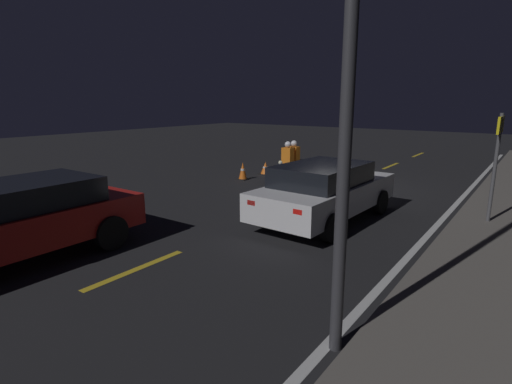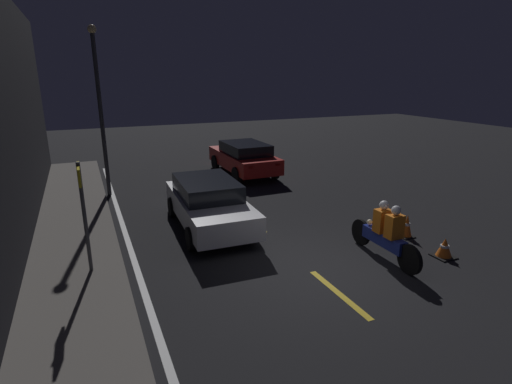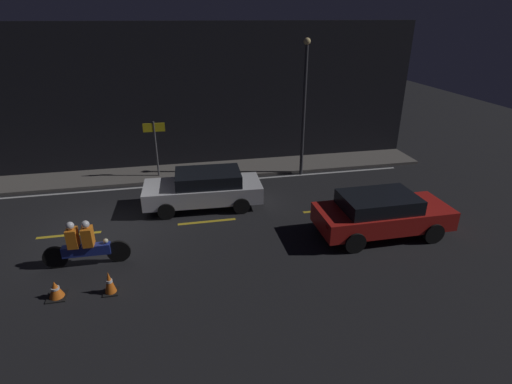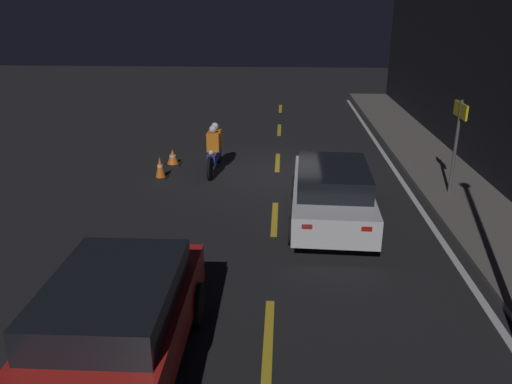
{
  "view_description": "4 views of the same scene",
  "coord_description": "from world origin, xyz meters",
  "px_view_note": "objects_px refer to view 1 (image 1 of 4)",
  "views": [
    {
      "loc": [
        11.89,
        5.31,
        2.78
      ],
      "look_at": [
        5.16,
        0.45,
        0.87
      ],
      "focal_mm": 28.0,
      "sensor_mm": 36.0,
      "label": 1
    },
    {
      "loc": [
        -6.81,
        4.36,
        4.22
      ],
      "look_at": [
        3.19,
        -0.03,
        0.98
      ],
      "focal_mm": 28.0,
      "sensor_mm": 36.0,
      "label": 2
    },
    {
      "loc": [
        2.68,
        -12.32,
        6.59
      ],
      "look_at": [
        5.15,
        -0.46,
        1.18
      ],
      "focal_mm": 28.0,
      "sensor_mm": 36.0,
      "label": 3
    },
    {
      "loc": [
        14.22,
        0.16,
        4.63
      ],
      "look_at": [
        4.77,
        -0.37,
        1.12
      ],
      "focal_mm": 35.0,
      "sensor_mm": 36.0,
      "label": 4
    }
  ],
  "objects_px": {
    "traffic_cone_mid": "(243,171)",
    "street_lamp": "(350,52)",
    "taxi_red": "(16,219)",
    "sedan_white": "(325,190)",
    "motorcycle": "(290,162)",
    "shop_sign": "(498,146)",
    "traffic_cone_near": "(265,168)"
  },
  "relations": [
    {
      "from": "traffic_cone_mid",
      "to": "street_lamp",
      "type": "height_order",
      "value": "street_lamp"
    },
    {
      "from": "taxi_red",
      "to": "sedan_white",
      "type": "bearing_deg",
      "value": 148.37
    },
    {
      "from": "sedan_white",
      "to": "motorcycle",
      "type": "bearing_deg",
      "value": 43.05
    },
    {
      "from": "taxi_red",
      "to": "shop_sign",
      "type": "distance_m",
      "value": 9.69
    },
    {
      "from": "motorcycle",
      "to": "traffic_cone_near",
      "type": "xyz_separation_m",
      "value": [
        -0.49,
        -1.39,
        -0.42
      ]
    },
    {
      "from": "motorcycle",
      "to": "traffic_cone_near",
      "type": "distance_m",
      "value": 1.53
    },
    {
      "from": "traffic_cone_near",
      "to": "traffic_cone_mid",
      "type": "bearing_deg",
      "value": -3.44
    },
    {
      "from": "sedan_white",
      "to": "shop_sign",
      "type": "relative_size",
      "value": 1.81
    },
    {
      "from": "motorcycle",
      "to": "shop_sign",
      "type": "relative_size",
      "value": 0.99
    },
    {
      "from": "taxi_red",
      "to": "motorcycle",
      "type": "xyz_separation_m",
      "value": [
        -9.07,
        0.09,
        -0.11
      ]
    },
    {
      "from": "taxi_red",
      "to": "traffic_cone_near",
      "type": "bearing_deg",
      "value": -172.71
    },
    {
      "from": "traffic_cone_mid",
      "to": "street_lamp",
      "type": "distance_m",
      "value": 10.58
    },
    {
      "from": "taxi_red",
      "to": "traffic_cone_mid",
      "type": "distance_m",
      "value": 8.36
    },
    {
      "from": "shop_sign",
      "to": "taxi_red",
      "type": "bearing_deg",
      "value": -42.26
    },
    {
      "from": "shop_sign",
      "to": "street_lamp",
      "type": "height_order",
      "value": "street_lamp"
    },
    {
      "from": "traffic_cone_mid",
      "to": "shop_sign",
      "type": "distance_m",
      "value": 8.07
    },
    {
      "from": "sedan_white",
      "to": "traffic_cone_near",
      "type": "relative_size",
      "value": 9.02
    },
    {
      "from": "motorcycle",
      "to": "traffic_cone_mid",
      "type": "xyz_separation_m",
      "value": [
        0.83,
        -1.47,
        -0.35
      ]
    },
    {
      "from": "taxi_red",
      "to": "traffic_cone_near",
      "type": "xyz_separation_m",
      "value": [
        -9.56,
        -1.3,
        -0.53
      ]
    },
    {
      "from": "traffic_cone_mid",
      "to": "traffic_cone_near",
      "type": "bearing_deg",
      "value": 176.56
    },
    {
      "from": "traffic_cone_mid",
      "to": "sedan_white",
      "type": "bearing_deg",
      "value": 58.45
    },
    {
      "from": "taxi_red",
      "to": "traffic_cone_near",
      "type": "height_order",
      "value": "taxi_red"
    },
    {
      "from": "traffic_cone_near",
      "to": "traffic_cone_mid",
      "type": "xyz_separation_m",
      "value": [
        1.32,
        -0.08,
        0.08
      ]
    },
    {
      "from": "shop_sign",
      "to": "street_lamp",
      "type": "xyz_separation_m",
      "value": [
        6.24,
        -0.83,
        1.43
      ]
    },
    {
      "from": "motorcycle",
      "to": "shop_sign",
      "type": "distance_m",
      "value": 6.78
    },
    {
      "from": "sedan_white",
      "to": "shop_sign",
      "type": "distance_m",
      "value": 3.81
    },
    {
      "from": "taxi_red",
      "to": "shop_sign",
      "type": "height_order",
      "value": "shop_sign"
    },
    {
      "from": "shop_sign",
      "to": "sedan_white",
      "type": "bearing_deg",
      "value": -61.61
    },
    {
      "from": "sedan_white",
      "to": "street_lamp",
      "type": "bearing_deg",
      "value": -149.86
    },
    {
      "from": "traffic_cone_near",
      "to": "motorcycle",
      "type": "bearing_deg",
      "value": 70.65
    },
    {
      "from": "taxi_red",
      "to": "street_lamp",
      "type": "relative_size",
      "value": 0.74
    },
    {
      "from": "sedan_white",
      "to": "traffic_cone_mid",
      "type": "xyz_separation_m",
      "value": [
        -2.85,
        -4.64,
        -0.42
      ]
    }
  ]
}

